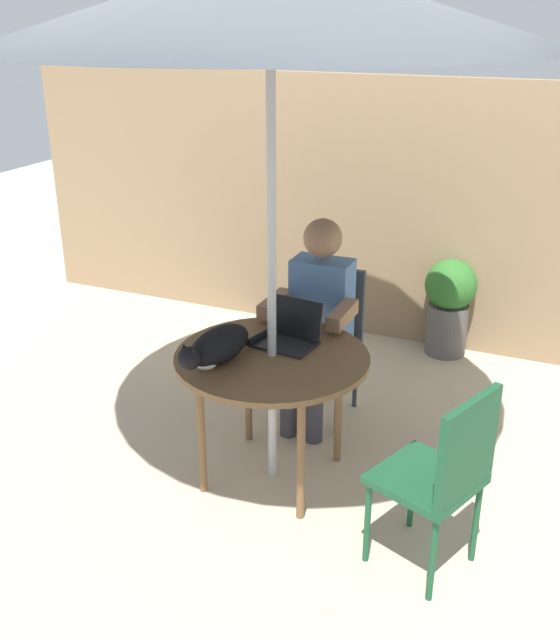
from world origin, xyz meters
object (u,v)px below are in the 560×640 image
object	(u,v)px
patio_table	(272,366)
chair_empty	(444,469)
cat	(217,347)
potted_plant_near_fence	(449,303)
laptop	(290,331)
chair_occupied	(326,330)
person_seated	(317,313)

from	to	relation	value
patio_table	chair_empty	distance (m)	1.03
cat	potted_plant_near_fence	bearing A→B (deg)	70.37
chair_empty	laptop	size ratio (longest dim) A/B	2.75
patio_table	chair_occupied	size ratio (longest dim) A/B	1.09
chair_occupied	potted_plant_near_fence	xyz separation A→B (m)	(0.53, 1.09, -0.14)
person_seated	cat	distance (m)	0.85
chair_empty	potted_plant_near_fence	world-z (taller)	chair_empty
patio_table	chair_occupied	bearing A→B (deg)	90.00
chair_occupied	person_seated	size ratio (longest dim) A/B	0.72
patio_table	potted_plant_near_fence	size ratio (longest dim) A/B	1.39
cat	patio_table	bearing A→B (deg)	41.17
potted_plant_near_fence	patio_table	bearing A→B (deg)	-105.63
chair_occupied	potted_plant_near_fence	distance (m)	1.22
potted_plant_near_fence	chair_occupied	bearing A→B (deg)	-115.74
cat	laptop	bearing A→B (deg)	57.61
chair_empty	person_seated	xyz separation A→B (m)	(-0.95, 1.00, 0.17)
cat	potted_plant_near_fence	size ratio (longest dim) A/B	0.91
laptop	cat	world-z (taller)	laptop
chair_occupied	laptop	bearing A→B (deg)	-87.97
chair_empty	person_seated	world-z (taller)	person_seated
chair_empty	person_seated	distance (m)	1.39
patio_table	potted_plant_near_fence	xyz separation A→B (m)	(0.53, 1.88, -0.26)
cat	chair_empty	bearing A→B (deg)	-8.96
patio_table	potted_plant_near_fence	bearing A→B (deg)	74.37
laptop	cat	bearing A→B (deg)	-122.39
person_seated	cat	xyz separation A→B (m)	(-0.21, -0.82, 0.10)
cat	potted_plant_near_fence	world-z (taller)	cat
person_seated	cat	bearing A→B (deg)	-104.44
person_seated	laptop	world-z (taller)	person_seated
chair_occupied	chair_empty	xyz separation A→B (m)	(0.95, -1.16, 0.00)
laptop	chair_occupied	bearing A→B (deg)	92.03
laptop	potted_plant_near_fence	bearing A→B (deg)	73.46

